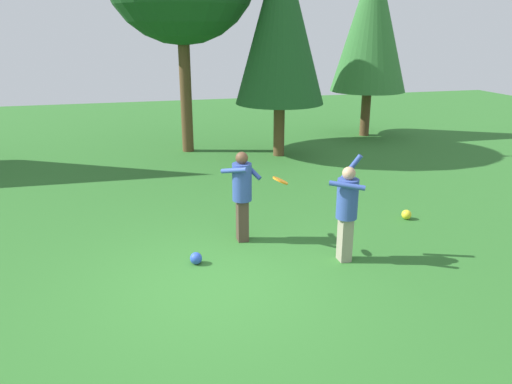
% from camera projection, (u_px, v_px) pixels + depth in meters
% --- Properties ---
extents(ground_plane, '(40.00, 40.00, 0.00)m').
position_uv_depth(ground_plane, '(217.00, 285.00, 7.39)').
color(ground_plane, '#2D6B28').
extents(person_thrower, '(0.64, 0.65, 1.76)m').
position_uv_depth(person_thrower, '(347.00, 206.00, 7.88)').
color(person_thrower, gray).
rests_on(person_thrower, ground_plane).
extents(person_catcher, '(0.71, 0.72, 1.63)m').
position_uv_depth(person_catcher, '(242.00, 189.00, 8.64)').
color(person_catcher, '#4C382D').
rests_on(person_catcher, ground_plane).
extents(frisbee, '(0.26, 0.28, 0.14)m').
position_uv_depth(frisbee, '(280.00, 181.00, 8.05)').
color(frisbee, orange).
extents(ball_yellow, '(0.19, 0.19, 0.19)m').
position_uv_depth(ball_yellow, '(406.00, 215.00, 9.89)').
color(ball_yellow, yellow).
rests_on(ball_yellow, ground_plane).
extents(ball_blue, '(0.20, 0.20, 0.20)m').
position_uv_depth(ball_blue, '(196.00, 258.00, 8.01)').
color(ball_blue, blue).
rests_on(ball_blue, ground_plane).
extents(tree_right, '(2.54, 2.54, 6.07)m').
position_uv_depth(tree_right, '(281.00, 22.00, 13.71)').
color(tree_right, brown).
rests_on(tree_right, ground_plane).
extents(tree_far_right, '(2.55, 2.55, 6.10)m').
position_uv_depth(tree_far_right, '(372.00, 22.00, 16.46)').
color(tree_far_right, brown).
rests_on(tree_far_right, ground_plane).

